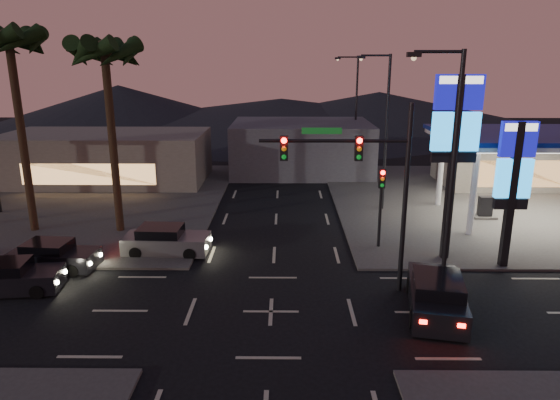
{
  "coord_description": "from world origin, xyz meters",
  "views": [
    {
      "loc": [
        0.53,
        -17.82,
        9.58
      ],
      "look_at": [
        0.3,
        5.72,
        3.0
      ],
      "focal_mm": 32.0,
      "sensor_mm": 36.0,
      "label": 1
    }
  ],
  "objects_px": {
    "pylon_sign_short": "(514,173)",
    "traffic_signal_mast": "(364,172)",
    "car_lane_b_mid": "(53,256)",
    "suv_station": "(436,295)",
    "car_lane_a_front": "(9,278)",
    "pylon_sign_tall": "(456,132)",
    "gas_station": "(543,139)",
    "car_lane_b_front": "(165,241)"
  },
  "relations": [
    {
      "from": "pylon_sign_short",
      "to": "traffic_signal_mast",
      "type": "distance_m",
      "value": 7.69
    },
    {
      "from": "car_lane_b_mid",
      "to": "suv_station",
      "type": "xyz_separation_m",
      "value": [
        16.96,
        -4.13,
        0.1
      ]
    },
    {
      "from": "car_lane_a_front",
      "to": "car_lane_b_mid",
      "type": "relative_size",
      "value": 1.02
    },
    {
      "from": "pylon_sign_tall",
      "to": "suv_station",
      "type": "bearing_deg",
      "value": -110.25
    },
    {
      "from": "suv_station",
      "to": "traffic_signal_mast",
      "type": "bearing_deg",
      "value": 144.41
    },
    {
      "from": "gas_station",
      "to": "car_lane_b_mid",
      "type": "relative_size",
      "value": 2.86
    },
    {
      "from": "gas_station",
      "to": "car_lane_b_mid",
      "type": "xyz_separation_m",
      "value": [
        -26.48,
        -7.83,
        -4.45
      ]
    },
    {
      "from": "traffic_signal_mast",
      "to": "car_lane_b_front",
      "type": "xyz_separation_m",
      "value": [
        -9.34,
        4.19,
        -4.56
      ]
    },
    {
      "from": "suv_station",
      "to": "car_lane_a_front",
      "type": "bearing_deg",
      "value": 174.64
    },
    {
      "from": "car_lane_b_front",
      "to": "car_lane_b_mid",
      "type": "relative_size",
      "value": 1.06
    },
    {
      "from": "traffic_signal_mast",
      "to": "car_lane_a_front",
      "type": "distance_m",
      "value": 15.69
    },
    {
      "from": "suv_station",
      "to": "pylon_sign_tall",
      "type": "bearing_deg",
      "value": 69.75
    },
    {
      "from": "pylon_sign_short",
      "to": "car_lane_b_mid",
      "type": "bearing_deg",
      "value": -179.12
    },
    {
      "from": "pylon_sign_short",
      "to": "traffic_signal_mast",
      "type": "height_order",
      "value": "traffic_signal_mast"
    },
    {
      "from": "pylon_sign_short",
      "to": "car_lane_a_front",
      "type": "xyz_separation_m",
      "value": [
        -22.24,
        -2.8,
        -4.02
      ]
    },
    {
      "from": "traffic_signal_mast",
      "to": "suv_station",
      "type": "xyz_separation_m",
      "value": [
        2.73,
        -1.95,
        -4.5
      ]
    },
    {
      "from": "car_lane_b_front",
      "to": "pylon_sign_tall",
      "type": "bearing_deg",
      "value": -2.78
    },
    {
      "from": "pylon_sign_tall",
      "to": "car_lane_a_front",
      "type": "distance_m",
      "value": 20.91
    },
    {
      "from": "pylon_sign_short",
      "to": "car_lane_b_mid",
      "type": "distance_m",
      "value": 21.86
    },
    {
      "from": "car_lane_a_front",
      "to": "car_lane_b_front",
      "type": "distance_m",
      "value": 7.22
    },
    {
      "from": "pylon_sign_short",
      "to": "car_lane_b_front",
      "type": "xyz_separation_m",
      "value": [
        -16.58,
        1.68,
        -3.99
      ]
    },
    {
      "from": "car_lane_b_mid",
      "to": "gas_station",
      "type": "bearing_deg",
      "value": 16.48
    },
    {
      "from": "pylon_sign_short",
      "to": "suv_station",
      "type": "relative_size",
      "value": 1.4
    },
    {
      "from": "pylon_sign_tall",
      "to": "car_lane_b_front",
      "type": "xyz_separation_m",
      "value": [
        -14.08,
        0.68,
        -5.72
      ]
    },
    {
      "from": "gas_station",
      "to": "car_lane_b_mid",
      "type": "height_order",
      "value": "gas_station"
    },
    {
      "from": "pylon_sign_tall",
      "to": "traffic_signal_mast",
      "type": "xyz_separation_m",
      "value": [
        -4.74,
        -3.51,
        -1.17
      ]
    },
    {
      "from": "traffic_signal_mast",
      "to": "suv_station",
      "type": "height_order",
      "value": "traffic_signal_mast"
    },
    {
      "from": "pylon_sign_short",
      "to": "car_lane_b_mid",
      "type": "height_order",
      "value": "pylon_sign_short"
    },
    {
      "from": "pylon_sign_short",
      "to": "car_lane_a_front",
      "type": "distance_m",
      "value": 22.77
    },
    {
      "from": "traffic_signal_mast",
      "to": "pylon_sign_short",
      "type": "bearing_deg",
      "value": 19.13
    },
    {
      "from": "car_lane_a_front",
      "to": "suv_station",
      "type": "distance_m",
      "value": 17.8
    },
    {
      "from": "car_lane_b_mid",
      "to": "suv_station",
      "type": "bearing_deg",
      "value": -13.69
    },
    {
      "from": "pylon_sign_tall",
      "to": "car_lane_b_front",
      "type": "distance_m",
      "value": 15.22
    },
    {
      "from": "traffic_signal_mast",
      "to": "car_lane_b_front",
      "type": "relative_size",
      "value": 1.78
    },
    {
      "from": "gas_station",
      "to": "pylon_sign_short",
      "type": "distance_m",
      "value": 9.02
    },
    {
      "from": "gas_station",
      "to": "pylon_sign_short",
      "type": "relative_size",
      "value": 1.74
    },
    {
      "from": "gas_station",
      "to": "suv_station",
      "type": "bearing_deg",
      "value": -128.5
    },
    {
      "from": "traffic_signal_mast",
      "to": "car_lane_a_front",
      "type": "xyz_separation_m",
      "value": [
        -15.0,
        -0.29,
        -4.59
      ]
    },
    {
      "from": "pylon_sign_tall",
      "to": "car_lane_b_front",
      "type": "relative_size",
      "value": 2.0
    },
    {
      "from": "suv_station",
      "to": "pylon_sign_short",
      "type": "bearing_deg",
      "value": 44.67
    },
    {
      "from": "gas_station",
      "to": "suv_station",
      "type": "xyz_separation_m",
      "value": [
        -9.52,
        -11.96,
        -4.35
      ]
    },
    {
      "from": "car_lane_a_front",
      "to": "car_lane_b_front",
      "type": "height_order",
      "value": "car_lane_b_front"
    }
  ]
}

